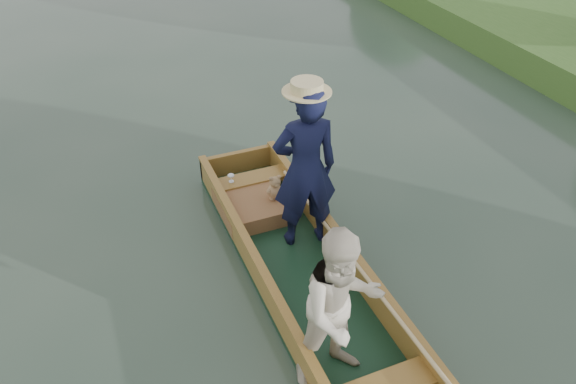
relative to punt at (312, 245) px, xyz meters
name	(u,v)px	position (x,y,z in m)	size (l,w,h in m)	color
ground	(308,289)	(0.00, 0.05, -0.70)	(120.00, 120.00, 0.00)	#283D30
punt	(312,245)	(0.00, 0.00, 0.00)	(1.30, 5.00, 2.15)	#13321F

